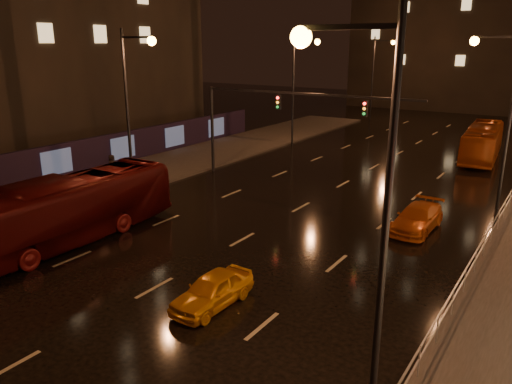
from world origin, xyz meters
TOP-DOWN VIEW (x-y plane):
  - ground at (0.00, 20.00)m, footprint 140.00×140.00m
  - sidewalk_left at (-13.50, 15.00)m, footprint 7.00×70.00m
  - hoarding_left at (-17.20, 12.00)m, footprint 0.30×46.00m
  - traffic_signal at (-5.06, 20.00)m, footprint 15.31×0.32m
  - streetlight_right at (8.92, 2.00)m, footprint 2.64×0.50m
  - railing_right at (10.20, 18.00)m, footprint 0.05×56.00m
  - bus_red at (-6.76, 5.27)m, footprint 2.94×11.55m
  - bus_curb at (6.37, 35.32)m, footprint 3.21×10.39m
  - taxi_near at (2.75, 4.18)m, footprint 1.57×3.65m
  - taxi_far at (6.69, 15.99)m, footprint 1.88×4.43m
  - pedestrian_c at (-14.28, 14.46)m, footprint 0.55×0.79m

SIDE VIEW (x-z plane):
  - ground at x=0.00m, z-range 0.00..0.00m
  - sidewalk_left at x=-13.50m, z-range 0.00..0.15m
  - taxi_near at x=2.75m, z-range 0.00..1.23m
  - taxi_far at x=6.69m, z-range 0.00..1.27m
  - railing_right at x=10.20m, z-range 0.40..1.40m
  - pedestrian_c at x=-14.28m, z-range 0.15..1.70m
  - hoarding_left at x=-17.20m, z-range 0.00..2.50m
  - bus_curb at x=6.37m, z-range 0.00..2.85m
  - bus_red at x=-6.76m, z-range 0.00..3.20m
  - traffic_signal at x=-5.06m, z-range 1.64..7.84m
  - streetlight_right at x=8.92m, z-range 1.43..11.43m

